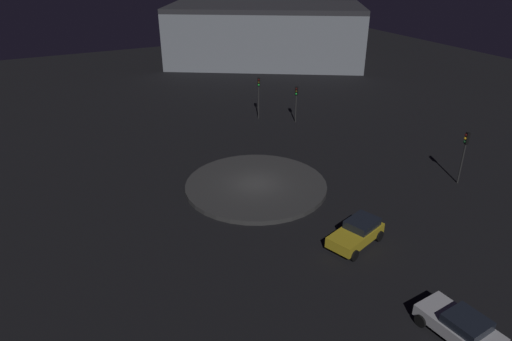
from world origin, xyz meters
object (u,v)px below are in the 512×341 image
at_px(traffic_light_southeast, 465,148).
at_px(car_yellow, 357,233).
at_px(car_silver, 460,326).
at_px(traffic_light_northeast_near, 296,97).
at_px(store_building, 265,34).
at_px(traffic_light_northeast, 259,90).

bearing_deg(traffic_light_southeast, car_yellow, 37.66).
distance_m(car_silver, traffic_light_northeast_near, 30.40).
xyz_separation_m(car_silver, traffic_light_southeast, (12.71, 11.39, 2.30)).
relative_size(car_yellow, store_building, 0.13).
bearing_deg(car_yellow, traffic_light_southeast, 174.78).
bearing_deg(traffic_light_northeast_near, car_silver, 26.24).
bearing_deg(traffic_light_northeast, car_silver, 17.78).
relative_size(car_silver, traffic_light_northeast_near, 1.03).
relative_size(car_silver, traffic_light_southeast, 0.94).
xyz_separation_m(traffic_light_southeast, store_building, (5.92, 44.46, 1.47)).
distance_m(car_silver, traffic_light_southeast, 17.22).
bearing_deg(traffic_light_southeast, car_silver, 65.62).
xyz_separation_m(car_yellow, traffic_light_northeast_near, (8.01, 20.80, 1.97)).
distance_m(traffic_light_southeast, store_building, 44.87).
distance_m(car_yellow, store_building, 51.01).
bearing_deg(traffic_light_southeast, store_building, -73.83).
bearing_deg(store_building, traffic_light_northeast, 91.92).
distance_m(car_silver, car_yellow, 8.36).
xyz_separation_m(traffic_light_northeast, traffic_light_northeast_near, (2.97, -2.83, -0.41)).
xyz_separation_m(car_yellow, store_building, (18.22, 47.50, 3.69)).
xyz_separation_m(traffic_light_northeast_near, traffic_light_southeast, (4.29, -17.75, 0.25)).
relative_size(traffic_light_northeast, traffic_light_southeast, 1.06).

